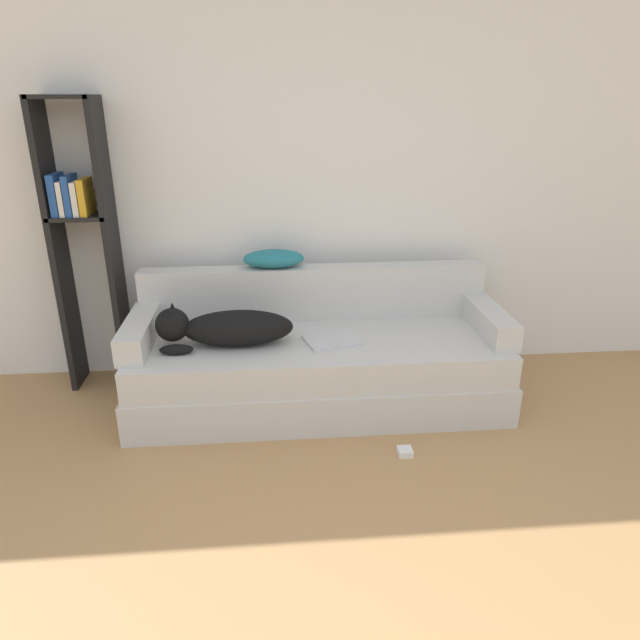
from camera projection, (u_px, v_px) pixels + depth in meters
wall_back at (300, 167)px, 3.58m from camera, size 6.87×0.06×2.70m
couch at (319, 371)px, 3.46m from camera, size 2.21×0.82×0.43m
couch_backrest at (314, 292)px, 3.63m from camera, size 2.17×0.15×0.34m
couch_arm_left at (140, 332)px, 3.26m from camera, size 0.15×0.63×0.15m
couch_arm_right at (489, 320)px, 3.43m from camera, size 0.15×0.63×0.15m
dog at (224, 328)px, 3.24m from camera, size 0.78×0.27×0.25m
laptop at (332, 340)px, 3.32m from camera, size 0.35×0.30×0.02m
throw_pillow at (274, 259)px, 3.54m from camera, size 0.38×0.22×0.11m
bookshelf at (82, 233)px, 3.43m from camera, size 0.36×0.26×1.77m
power_adapter at (405, 452)px, 3.00m from camera, size 0.08×0.08×0.04m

